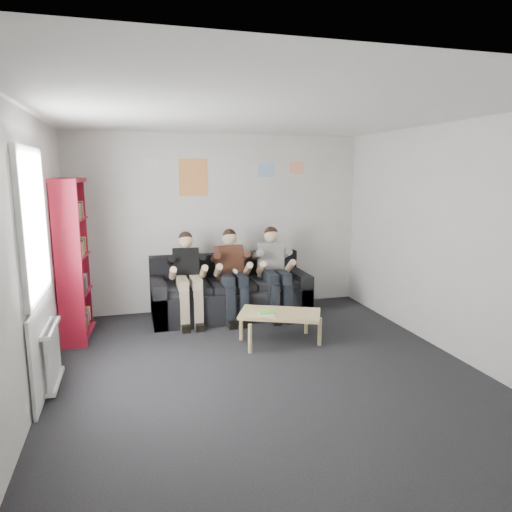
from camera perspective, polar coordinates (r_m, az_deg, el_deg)
The scene contains 14 objects.
room_shell at distance 4.71m, azimuth 1.33°, elevation 0.90°, with size 5.00×5.00×5.00m.
sofa at distance 6.90m, azimuth -3.32°, elevation -4.77°, with size 2.30×0.94×0.89m.
bookshelf at distance 6.29m, azimuth -21.86°, elevation -0.40°, with size 0.31×0.92×2.06m.
coffee_table at distance 5.78m, azimuth 3.00°, elevation -7.50°, with size 0.99×0.55×0.40m.
game_cases at distance 5.67m, azimuth 1.30°, elevation -7.16°, with size 0.22×0.17×0.03m.
person_left at distance 6.52m, azimuth -8.49°, elevation -2.72°, with size 0.38×0.81×1.30m.
person_middle at distance 6.62m, azimuth -2.97°, elevation -2.36°, with size 0.38×0.82×1.31m.
person_right at distance 6.78m, azimuth 2.32°, elevation -1.99°, with size 0.39×0.84×1.33m.
radiator at distance 5.04m, azimuth -24.07°, elevation -11.21°, with size 0.10×0.64×0.60m.
window at distance 4.85m, azimuth -25.53°, elevation -3.73°, with size 0.05×1.30×2.36m.
poster_large at distance 6.99m, azimuth -7.87°, elevation 9.71°, with size 0.42×0.01×0.55m, color #E1AD4F.
poster_blue at distance 7.24m, azimuth 1.32°, elevation 10.62°, with size 0.25×0.01×0.20m, color #45A1EC.
poster_pink at distance 7.40m, azimuth 5.10°, elevation 10.97°, with size 0.22×0.01×0.18m, color #D74392.
poster_sign at distance 6.94m, azimuth -12.92°, elevation 11.20°, with size 0.20×0.01×0.14m, color silver.
Camera 1 is at (-1.35, -4.44, 2.14)m, focal length 32.00 mm.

